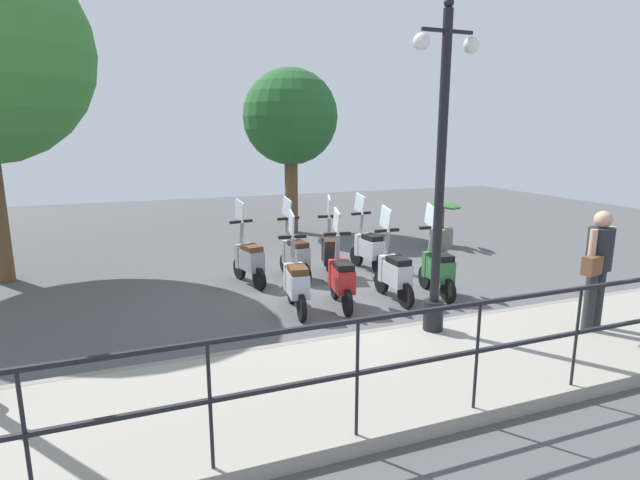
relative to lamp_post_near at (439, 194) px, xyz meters
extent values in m
plane|color=#4C4C4F|center=(2.40, 0.12, -1.97)|extent=(28.00, 28.00, 0.00)
cube|color=gray|center=(-0.80, 0.12, -1.89)|extent=(2.20, 20.00, 0.15)
cube|color=gray|center=(0.25, 0.12, -1.89)|extent=(0.10, 20.00, 0.15)
cube|color=black|center=(-1.80, 0.12, -0.77)|extent=(0.04, 16.00, 0.04)
cube|color=black|center=(-1.80, 0.12, -1.24)|extent=(0.04, 16.00, 0.04)
cylinder|color=black|center=(-1.80, -0.50, -1.29)|extent=(0.03, 0.03, 1.05)
cylinder|color=black|center=(-1.80, 0.73, -1.29)|extent=(0.03, 0.03, 1.05)
cylinder|color=black|center=(-1.80, 1.96, -1.29)|extent=(0.03, 0.03, 1.05)
cylinder|color=black|center=(-1.80, 3.19, -1.29)|extent=(0.03, 0.03, 1.05)
cylinder|color=black|center=(-1.80, 4.43, -1.29)|extent=(0.03, 0.03, 1.05)
cylinder|color=black|center=(0.00, 0.00, -1.62)|extent=(0.26, 0.26, 0.40)
cylinder|color=black|center=(0.00, 0.00, 0.18)|extent=(0.12, 0.12, 4.00)
cube|color=black|center=(0.00, 0.00, 1.93)|extent=(0.04, 0.70, 0.04)
sphere|color=white|center=(0.00, -0.35, 1.79)|extent=(0.20, 0.20, 0.20)
sphere|color=white|center=(0.00, 0.35, 1.79)|extent=(0.20, 0.20, 0.20)
sphere|color=black|center=(0.00, 0.00, 2.24)|extent=(0.12, 0.12, 0.12)
cylinder|color=#28282D|center=(-0.69, -2.12, -1.41)|extent=(0.14, 0.14, 0.82)
cylinder|color=#28282D|center=(-0.74, -1.91, -1.41)|extent=(0.14, 0.14, 0.82)
cylinder|color=#232328|center=(-0.71, -2.02, -0.72)|extent=(0.39, 0.39, 0.55)
sphere|color=tan|center=(-0.71, -2.02, -0.34)|extent=(0.22, 0.22, 0.22)
cylinder|color=tan|center=(-0.66, -2.21, -0.71)|extent=(0.09, 0.09, 0.52)
cylinder|color=tan|center=(-0.76, -1.82, -0.71)|extent=(0.09, 0.09, 0.52)
cube|color=brown|center=(-0.83, -1.78, -0.90)|extent=(0.20, 0.31, 0.24)
cylinder|color=brown|center=(7.84, -0.53, -0.87)|extent=(0.36, 0.36, 2.19)
sphere|color=#235B28|center=(7.84, -0.53, 1.19)|extent=(2.56, 2.56, 2.56)
cylinder|color=slate|center=(4.81, -3.41, -1.74)|extent=(0.56, 0.56, 0.45)
cylinder|color=brown|center=(4.81, -3.41, -1.27)|extent=(0.10, 0.10, 0.50)
ellipsoid|color=#235B28|center=(5.06, -3.41, -0.97)|extent=(0.56, 0.16, 0.10)
ellipsoid|color=#235B28|center=(4.56, -3.41, -0.97)|extent=(0.56, 0.16, 0.10)
ellipsoid|color=#235B28|center=(4.81, -3.16, -0.97)|extent=(0.56, 0.16, 0.10)
ellipsoid|color=#235B28|center=(4.81, -3.66, -0.97)|extent=(0.56, 0.16, 0.10)
ellipsoid|color=#235B28|center=(4.99, -3.23, -0.97)|extent=(0.56, 0.16, 0.10)
ellipsoid|color=#235B28|center=(4.63, -3.59, -0.97)|extent=(0.56, 0.16, 0.10)
cylinder|color=black|center=(2.02, -1.17, -1.77)|extent=(0.41, 0.12, 0.40)
cylinder|color=black|center=(1.20, -1.08, -1.77)|extent=(0.41, 0.12, 0.40)
cube|color=#2D6B38|center=(1.52, -1.12, -1.49)|extent=(0.63, 0.34, 0.36)
cube|color=#2D6B38|center=(1.81, -1.15, -1.47)|extent=(0.15, 0.31, 0.44)
cube|color=black|center=(1.45, -1.11, -1.26)|extent=(0.43, 0.30, 0.10)
cylinder|color=gray|center=(1.87, -1.16, -1.11)|extent=(0.19, 0.09, 0.55)
cube|color=black|center=(1.87, -1.16, -0.84)|extent=(0.11, 0.44, 0.05)
cube|color=silver|center=(1.93, -1.16, -0.64)|extent=(0.39, 0.07, 0.42)
cylinder|color=black|center=(2.06, -0.31, -1.77)|extent=(0.40, 0.08, 0.40)
cylinder|color=black|center=(1.23, -0.31, -1.77)|extent=(0.40, 0.08, 0.40)
cube|color=#B7BCC6|center=(1.56, -0.31, -1.49)|extent=(0.60, 0.28, 0.36)
cube|color=#B7BCC6|center=(1.85, -0.31, -1.47)|extent=(0.12, 0.30, 0.44)
cube|color=black|center=(1.49, -0.31, -1.26)|extent=(0.40, 0.26, 0.10)
cylinder|color=gray|center=(1.91, -0.31, -1.11)|extent=(0.18, 0.07, 0.55)
cube|color=black|center=(1.91, -0.31, -0.84)|extent=(0.06, 0.44, 0.05)
cube|color=silver|center=(1.97, -0.31, -0.64)|extent=(0.39, 0.03, 0.42)
cylinder|color=black|center=(2.08, 0.55, -1.77)|extent=(0.41, 0.14, 0.40)
cylinder|color=black|center=(1.26, 0.68, -1.77)|extent=(0.41, 0.14, 0.40)
cube|color=#B21E1E|center=(1.59, 0.63, -1.49)|extent=(0.64, 0.37, 0.36)
cube|color=#B21E1E|center=(1.87, 0.58, -1.47)|extent=(0.17, 0.32, 0.44)
cube|color=black|center=(1.52, 0.64, -1.26)|extent=(0.44, 0.32, 0.10)
cylinder|color=gray|center=(1.93, 0.58, -1.11)|extent=(0.19, 0.10, 0.55)
cube|color=black|center=(1.93, 0.58, -0.84)|extent=(0.13, 0.44, 0.05)
cube|color=silver|center=(1.99, 0.57, -0.64)|extent=(0.39, 0.09, 0.42)
cylinder|color=black|center=(2.11, 1.31, -1.77)|extent=(0.41, 0.13, 0.40)
cylinder|color=black|center=(1.29, 1.41, -1.77)|extent=(0.41, 0.13, 0.40)
cube|color=#B7BCC6|center=(1.62, 1.37, -1.49)|extent=(0.63, 0.35, 0.36)
cube|color=#B7BCC6|center=(1.91, 1.33, -1.47)|extent=(0.16, 0.31, 0.44)
cube|color=#4C2D19|center=(1.55, 1.38, -1.26)|extent=(0.43, 0.31, 0.10)
cylinder|color=gray|center=(1.97, 1.32, -1.11)|extent=(0.19, 0.09, 0.55)
cube|color=black|center=(1.97, 1.32, -0.84)|extent=(0.11, 0.44, 0.05)
cube|color=silver|center=(2.03, 1.32, -0.64)|extent=(0.39, 0.08, 0.42)
cylinder|color=black|center=(3.86, -0.68, -1.77)|extent=(0.41, 0.13, 0.40)
cylinder|color=black|center=(3.03, -0.78, -1.77)|extent=(0.41, 0.13, 0.40)
cube|color=#B7BCC6|center=(3.36, -0.74, -1.49)|extent=(0.63, 0.35, 0.36)
cube|color=#B7BCC6|center=(3.65, -0.70, -1.47)|extent=(0.16, 0.31, 0.44)
cube|color=black|center=(3.29, -0.75, -1.26)|extent=(0.43, 0.31, 0.10)
cylinder|color=gray|center=(3.71, -0.70, -1.11)|extent=(0.19, 0.09, 0.55)
cube|color=black|center=(3.71, -0.70, -0.84)|extent=(0.11, 0.44, 0.05)
cube|color=silver|center=(3.77, -0.69, -0.64)|extent=(0.39, 0.08, 0.42)
cylinder|color=black|center=(3.72, 0.01, -1.77)|extent=(0.41, 0.19, 0.40)
cylinder|color=black|center=(2.93, 0.25, -1.77)|extent=(0.41, 0.19, 0.40)
cube|color=black|center=(3.24, 0.16, -1.49)|extent=(0.66, 0.44, 0.36)
cube|color=black|center=(3.52, 0.07, -1.47)|extent=(0.20, 0.32, 0.44)
cube|color=black|center=(3.18, 0.18, -1.26)|extent=(0.46, 0.37, 0.10)
cylinder|color=gray|center=(3.58, 0.05, -1.11)|extent=(0.20, 0.12, 0.55)
cube|color=black|center=(3.58, 0.05, -0.84)|extent=(0.19, 0.44, 0.05)
cube|color=silver|center=(3.64, 0.04, -0.64)|extent=(0.38, 0.14, 0.42)
cylinder|color=black|center=(3.80, 0.88, -1.77)|extent=(0.41, 0.13, 0.40)
cylinder|color=black|center=(2.98, 0.77, -1.77)|extent=(0.41, 0.13, 0.40)
cube|color=gray|center=(3.30, 0.82, -1.49)|extent=(0.63, 0.36, 0.36)
cube|color=gray|center=(3.59, 0.85, -1.47)|extent=(0.16, 0.31, 0.44)
cube|color=black|center=(3.23, 0.81, -1.26)|extent=(0.43, 0.31, 0.10)
cylinder|color=gray|center=(3.65, 0.86, -1.11)|extent=(0.19, 0.09, 0.55)
cube|color=black|center=(3.65, 0.86, -0.84)|extent=(0.12, 0.44, 0.05)
cube|color=silver|center=(3.71, 0.87, -0.64)|extent=(0.39, 0.08, 0.42)
cylinder|color=black|center=(3.78, 1.81, -1.77)|extent=(0.41, 0.17, 0.40)
cylinder|color=black|center=(2.97, 1.63, -1.77)|extent=(0.41, 0.17, 0.40)
cube|color=gray|center=(3.29, 1.70, -1.49)|extent=(0.65, 0.40, 0.36)
cube|color=gray|center=(3.57, 1.76, -1.47)|extent=(0.18, 0.32, 0.44)
cube|color=#4C2D19|center=(3.22, 1.68, -1.26)|extent=(0.45, 0.34, 0.10)
cylinder|color=gray|center=(3.63, 1.78, -1.11)|extent=(0.19, 0.11, 0.55)
cube|color=black|center=(3.63, 1.78, -0.84)|extent=(0.15, 0.44, 0.05)
cube|color=silver|center=(3.69, 1.79, -0.64)|extent=(0.39, 0.11, 0.42)
camera|label=1|loc=(-5.31, 3.64, 0.74)|focal=28.00mm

